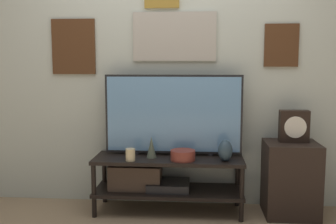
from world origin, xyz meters
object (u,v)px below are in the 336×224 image
at_px(vase_wide_bowl, 183,155).
at_px(mantel_clock, 294,126).
at_px(vase_urn_stoneware, 225,151).
at_px(candle_jar, 130,155).
at_px(vase_slim_bronze, 151,147).
at_px(television, 173,114).

bearing_deg(vase_wide_bowl, mantel_clock, 7.79).
height_order(vase_urn_stoneware, candle_jar, vase_urn_stoneware).
bearing_deg(mantel_clock, candle_jar, -172.29).
bearing_deg(candle_jar, vase_wide_bowl, 7.54).
bearing_deg(vase_slim_bronze, candle_jar, -143.55).
distance_m(vase_slim_bronze, candle_jar, 0.20).
bearing_deg(television, mantel_clock, -2.83).
distance_m(vase_slim_bronze, vase_wide_bowl, 0.28).
height_order(vase_wide_bowl, mantel_clock, mantel_clock).
relative_size(vase_wide_bowl, candle_jar, 2.01).
xyz_separation_m(vase_slim_bronze, mantel_clock, (1.21, 0.07, 0.19)).
bearing_deg(vase_wide_bowl, television, 117.41).
bearing_deg(vase_wide_bowl, candle_jar, -172.46).
bearing_deg(candle_jar, television, 34.58).
bearing_deg(television, vase_wide_bowl, -62.59).
height_order(television, candle_jar, television).
bearing_deg(television, vase_slim_bronze, -147.16).
distance_m(vase_slim_bronze, mantel_clock, 1.22).
height_order(vase_slim_bronze, mantel_clock, mantel_clock).
xyz_separation_m(television, candle_jar, (-0.34, -0.24, -0.31)).
bearing_deg(mantel_clock, vase_wide_bowl, -172.21).
relative_size(vase_slim_bronze, vase_urn_stoneware, 1.02).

